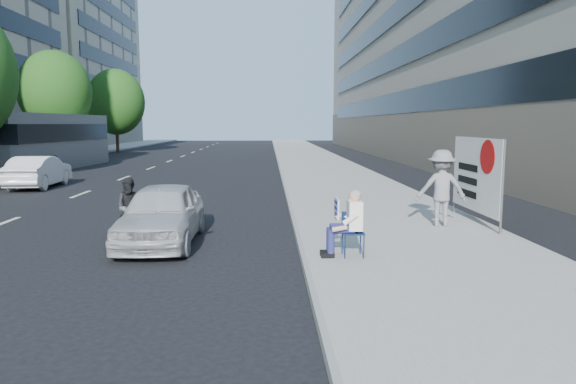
{
  "coord_description": "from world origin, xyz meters",
  "views": [
    {
      "loc": [
        0.77,
        -5.98,
        2.7
      ],
      "look_at": [
        1.13,
        3.37,
        1.46
      ],
      "focal_mm": 32.0,
      "sensor_mm": 36.0,
      "label": 1
    }
  ],
  "objects_px": {
    "jogger": "(441,188)",
    "white_sedan_mid": "(39,172)",
    "bus": "(48,142)",
    "seated_protester": "(347,219)",
    "motorcycle": "(131,210)",
    "protest_banner": "(476,175)",
    "white_sedan_near": "(162,213)"
  },
  "relations": [
    {
      "from": "jogger",
      "to": "white_sedan_mid",
      "type": "xyz_separation_m",
      "value": [
        -14.16,
        9.63,
        -0.43
      ]
    },
    {
      "from": "jogger",
      "to": "bus",
      "type": "xyz_separation_m",
      "value": [
        -17.55,
        18.75,
        0.53
      ]
    },
    {
      "from": "seated_protester",
      "to": "jogger",
      "type": "distance_m",
      "value": 4.07
    },
    {
      "from": "white_sedan_mid",
      "to": "motorcycle",
      "type": "xyz_separation_m",
      "value": [
        6.49,
        -9.89,
        -0.04
      ]
    },
    {
      "from": "motorcycle",
      "to": "white_sedan_mid",
      "type": "bearing_deg",
      "value": 119.02
    },
    {
      "from": "seated_protester",
      "to": "bus",
      "type": "bearing_deg",
      "value": 124.19
    },
    {
      "from": "jogger",
      "to": "motorcycle",
      "type": "bearing_deg",
      "value": 7.35
    },
    {
      "from": "protest_banner",
      "to": "bus",
      "type": "xyz_separation_m",
      "value": [
        -18.59,
        18.34,
        0.23
      ]
    },
    {
      "from": "white_sedan_near",
      "to": "white_sedan_mid",
      "type": "xyz_separation_m",
      "value": [
        -7.4,
        10.68,
        -0.0
      ]
    },
    {
      "from": "seated_protester",
      "to": "motorcycle",
      "type": "xyz_separation_m",
      "value": [
        -4.85,
        2.67,
        -0.24
      ]
    },
    {
      "from": "seated_protester",
      "to": "jogger",
      "type": "bearing_deg",
      "value": 46.11
    },
    {
      "from": "jogger",
      "to": "protest_banner",
      "type": "bearing_deg",
      "value": -153.07
    },
    {
      "from": "protest_banner",
      "to": "white_sedan_near",
      "type": "distance_m",
      "value": 7.97
    },
    {
      "from": "jogger",
      "to": "protest_banner",
      "type": "height_order",
      "value": "protest_banner"
    },
    {
      "from": "jogger",
      "to": "white_sedan_near",
      "type": "bearing_deg",
      "value": 14.17
    },
    {
      "from": "protest_banner",
      "to": "white_sedan_mid",
      "type": "distance_m",
      "value": 17.79
    },
    {
      "from": "jogger",
      "to": "white_sedan_near",
      "type": "distance_m",
      "value": 6.86
    },
    {
      "from": "white_sedan_near",
      "to": "white_sedan_mid",
      "type": "height_order",
      "value": "white_sedan_near"
    },
    {
      "from": "jogger",
      "to": "bus",
      "type": "bearing_deg",
      "value": -41.5
    },
    {
      "from": "seated_protester",
      "to": "motorcycle",
      "type": "height_order",
      "value": "seated_protester"
    },
    {
      "from": "white_sedan_mid",
      "to": "motorcycle",
      "type": "height_order",
      "value": "motorcycle"
    },
    {
      "from": "jogger",
      "to": "motorcycle",
      "type": "xyz_separation_m",
      "value": [
        -7.67,
        -0.26,
        -0.47
      ]
    },
    {
      "from": "seated_protester",
      "to": "motorcycle",
      "type": "distance_m",
      "value": 5.54
    },
    {
      "from": "jogger",
      "to": "white_sedan_near",
      "type": "relative_size",
      "value": 0.48
    },
    {
      "from": "protest_banner",
      "to": "bus",
      "type": "height_order",
      "value": "bus"
    },
    {
      "from": "white_sedan_mid",
      "to": "bus",
      "type": "relative_size",
      "value": 0.34
    },
    {
      "from": "jogger",
      "to": "bus",
      "type": "height_order",
      "value": "bus"
    },
    {
      "from": "seated_protester",
      "to": "white_sedan_near",
      "type": "relative_size",
      "value": 0.32
    },
    {
      "from": "seated_protester",
      "to": "protest_banner",
      "type": "height_order",
      "value": "protest_banner"
    },
    {
      "from": "jogger",
      "to": "white_sedan_near",
      "type": "xyz_separation_m",
      "value": [
        -6.76,
        -1.04,
        -0.42
      ]
    },
    {
      "from": "white_sedan_near",
      "to": "protest_banner",
      "type": "bearing_deg",
      "value": 10.2
    },
    {
      "from": "seated_protester",
      "to": "bus",
      "type": "xyz_separation_m",
      "value": [
        -14.73,
        21.68,
        0.76
      ]
    }
  ]
}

